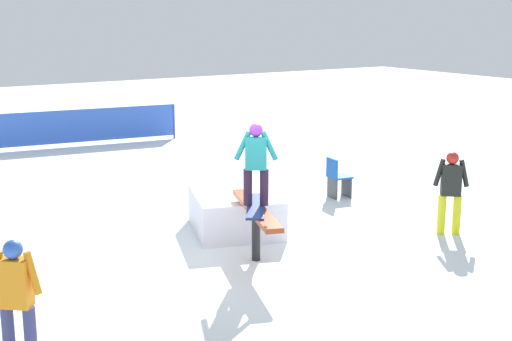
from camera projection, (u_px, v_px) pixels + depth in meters
ground_plane at (256, 260)px, 11.64m from camera, size 60.00×60.00×0.00m
rail_feature at (256, 215)px, 11.47m from camera, size 2.37×1.05×0.90m
snow_kicker_ramp at (235, 212)px, 13.12m from camera, size 2.19×2.01×0.71m
main_rider_on_rail at (256, 167)px, 11.30m from camera, size 1.43×1.09×1.36m
bystander_black at (451, 188)px, 12.81m from camera, size 0.47×0.55×1.53m
bystander_orange at (16, 297)px, 7.97m from camera, size 0.47×0.52×1.52m
folding_chair at (338, 179)px, 15.45m from camera, size 0.50×0.50×0.88m
safety_fence at (86, 126)px, 21.46m from camera, size 0.75×5.58×1.10m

